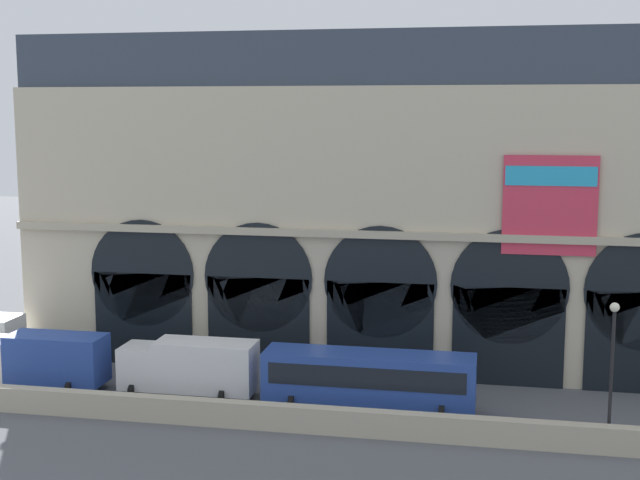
{
  "coord_description": "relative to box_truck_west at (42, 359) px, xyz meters",
  "views": [
    {
      "loc": [
        6.29,
        -44.78,
        15.61
      ],
      "look_at": [
        -3.56,
        5.0,
        8.08
      ],
      "focal_mm": 49.51,
      "sensor_mm": 36.0,
      "label": 1
    }
  ],
  "objects": [
    {
      "name": "box_truck_midwest",
      "position": [
        8.67,
        0.24,
        0.0
      ],
      "size": [
        7.5,
        2.91,
        3.12
      ],
      "color": "white",
      "rests_on": "ground"
    },
    {
      "name": "bus_center",
      "position": [
        18.6,
        -0.27,
        0.08
      ],
      "size": [
        11.0,
        3.25,
        3.1
      ],
      "color": "#28479E",
      "rests_on": "ground"
    },
    {
      "name": "ground_plane",
      "position": [
        18.41,
        0.63,
        -1.7
      ],
      "size": [
        200.0,
        200.0,
        0.0
      ],
      "primitive_type": "plane",
      "color": "#54565B"
    },
    {
      "name": "quay_parapet_wall",
      "position": [
        18.41,
        -3.83,
        -1.05
      ],
      "size": [
        90.0,
        0.7,
        1.3
      ],
      "primitive_type": "cube",
      "color": "#B2A891",
      "rests_on": "ground"
    },
    {
      "name": "station_building",
      "position": [
        18.44,
        8.42,
        8.13
      ],
      "size": [
        45.31,
        6.01,
        20.13
      ],
      "color": "beige",
      "rests_on": "ground"
    },
    {
      "name": "box_truck_west",
      "position": [
        0.0,
        0.0,
        0.0
      ],
      "size": [
        7.5,
        2.91,
        3.12
      ],
      "color": "white",
      "rests_on": "ground"
    },
    {
      "name": "street_lamp_quayside",
      "position": [
        30.27,
        -3.03,
        2.71
      ],
      "size": [
        0.44,
        0.44,
        6.9
      ],
      "color": "black",
      "rests_on": "ground"
    }
  ]
}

